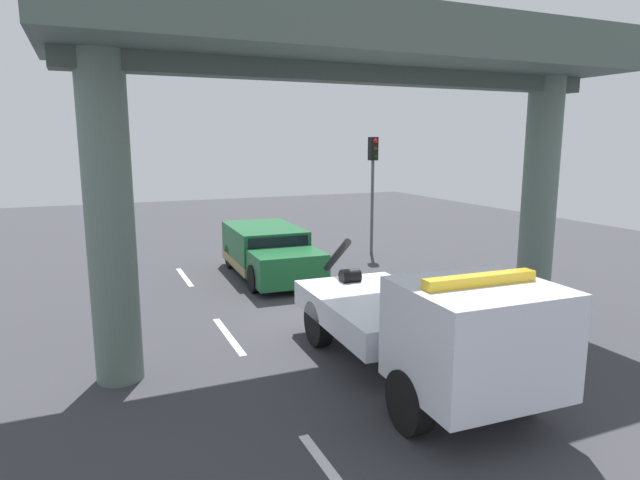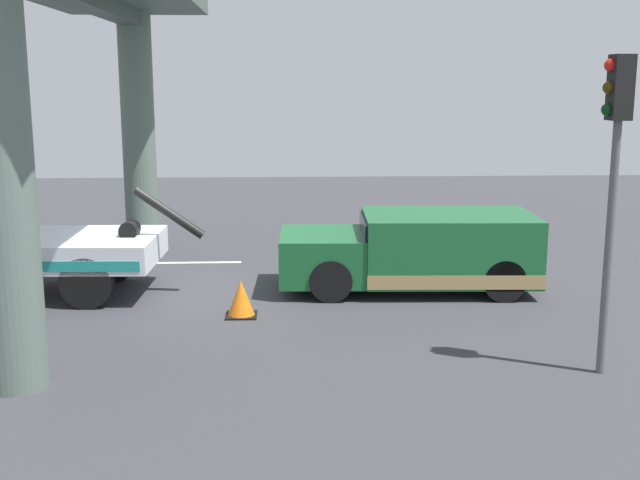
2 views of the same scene
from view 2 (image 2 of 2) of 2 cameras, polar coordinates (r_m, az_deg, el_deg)
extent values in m
cube|color=#38383D|center=(16.59, -10.66, -3.84)|extent=(60.00, 40.00, 0.10)
cube|color=silver|center=(19.34, 8.36, -1.44)|extent=(2.60, 0.16, 0.01)
cube|color=silver|center=(19.14, -9.58, -1.61)|extent=(2.60, 0.16, 0.01)
cube|color=silver|center=(16.77, -18.10, -0.62)|extent=(3.93, 2.54, 0.55)
cube|color=teal|center=(15.67, -19.39, -1.83)|extent=(3.65, 0.15, 0.20)
cylinder|color=black|center=(16.11, -10.80, 1.92)|extent=(1.42, 0.23, 1.07)
cylinder|color=black|center=(16.33, -13.54, 0.73)|extent=(0.38, 0.46, 0.36)
cylinder|color=black|center=(15.67, -16.45, -2.93)|extent=(1.01, 0.36, 1.00)
cylinder|color=black|center=(17.63, -14.63, -1.28)|extent=(1.01, 0.36, 1.00)
cube|color=#195B2D|center=(16.53, 9.21, -0.44)|extent=(3.53, 2.33, 1.35)
cube|color=#195B2D|center=(16.33, 0.18, -1.15)|extent=(1.80, 2.17, 0.95)
cube|color=black|center=(16.26, 3.16, 0.57)|extent=(0.13, 1.94, 0.59)
cube|color=#9E8451|center=(16.63, 9.16, -2.11)|extent=(3.56, 2.34, 0.28)
cylinder|color=black|center=(15.47, 0.78, -2.95)|extent=(0.85, 0.31, 0.84)
cylinder|color=black|center=(17.33, 0.64, -1.39)|extent=(0.85, 0.31, 0.84)
cylinder|color=black|center=(15.91, 13.11, -2.85)|extent=(0.85, 0.31, 0.84)
cylinder|color=black|center=(17.73, 11.68, -1.34)|extent=(0.85, 0.31, 0.84)
cylinder|color=#596B60|center=(11.48, -21.92, 4.30)|extent=(0.86, 0.86, 5.98)
cylinder|color=#596B60|center=(21.33, -12.95, 7.69)|extent=(0.86, 0.86, 5.98)
cylinder|color=#515456|center=(12.10, 20.07, -0.71)|extent=(0.12, 0.12, 3.71)
cube|color=black|center=(11.87, 20.83, 10.23)|extent=(0.28, 0.32, 0.90)
sphere|color=red|center=(11.81, 20.20, 11.73)|extent=(0.18, 0.18, 0.18)
sphere|color=#3A2D06|center=(11.81, 20.10, 10.28)|extent=(0.18, 0.18, 0.18)
sphere|color=black|center=(11.81, 20.00, 8.82)|extent=(0.18, 0.18, 0.18)
cone|color=orange|center=(14.61, -5.71, -4.19)|extent=(0.51, 0.51, 0.68)
cube|color=black|center=(14.70, -5.68, -5.41)|extent=(0.57, 0.57, 0.03)
camera|label=1|loc=(25.55, -36.73, 9.57)|focal=30.33mm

